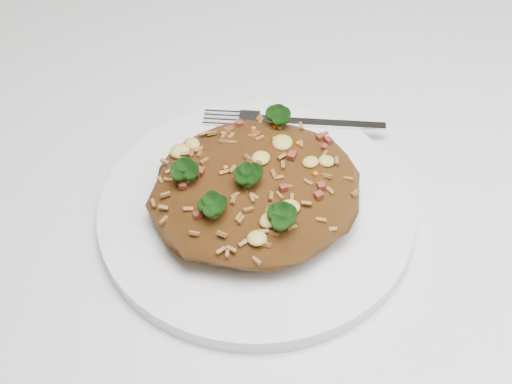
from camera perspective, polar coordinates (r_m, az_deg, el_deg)
dining_table at (r=0.66m, az=-0.41°, el=-6.05°), size 1.20×0.80×0.75m
plate at (r=0.57m, az=0.00°, el=-1.48°), size 0.25×0.25×0.01m
fried_rice at (r=0.55m, az=-0.05°, el=0.73°), size 0.17×0.15×0.06m
fork at (r=0.64m, az=3.78°, el=5.60°), size 0.15×0.09×0.00m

